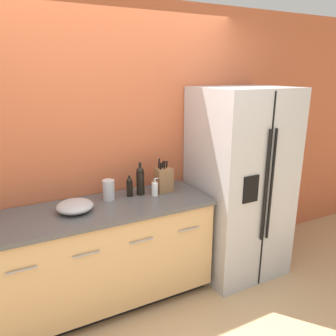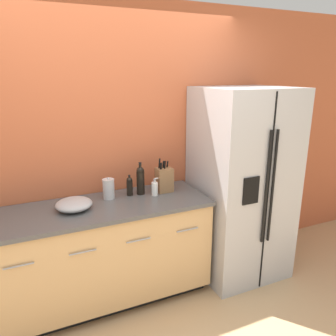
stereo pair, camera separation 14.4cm
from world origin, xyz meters
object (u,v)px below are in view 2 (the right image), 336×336
object	(u,v)px
oil_bottle	(130,186)
knife_block	(164,180)
soap_dispenser	(155,188)
mixing_bowl	(74,204)
wine_bottle	(140,180)
refrigerator	(241,184)
steel_canister	(109,189)

from	to	relation	value
oil_bottle	knife_block	bearing A→B (deg)	-5.84
soap_dispenser	mixing_bowl	size ratio (longest dim) A/B	0.56
wine_bottle	soap_dispenser	size ratio (longest dim) A/B	1.84
knife_block	wine_bottle	size ratio (longest dim) A/B	1.07
refrigerator	wine_bottle	distance (m)	1.00
oil_bottle	steel_canister	distance (m)	0.19
refrigerator	oil_bottle	distance (m)	1.10
wine_bottle	mixing_bowl	xyz separation A→B (m)	(-0.61, -0.11, -0.09)
knife_block	steel_canister	distance (m)	0.52
refrigerator	steel_canister	world-z (taller)	refrigerator
wine_bottle	soap_dispenser	world-z (taller)	wine_bottle
knife_block	steel_canister	xyz separation A→B (m)	(-0.51, 0.04, -0.03)
wine_bottle	mixing_bowl	size ratio (longest dim) A/B	1.02
soap_dispenser	mixing_bowl	bearing A→B (deg)	-177.44
refrigerator	wine_bottle	bearing A→B (deg)	169.33
soap_dispenser	oil_bottle	bearing A→B (deg)	156.40
oil_bottle	steel_canister	bearing A→B (deg)	178.31
oil_bottle	soap_dispenser	bearing A→B (deg)	-23.60
mixing_bowl	oil_bottle	bearing A→B (deg)	13.49
refrigerator	steel_canister	distance (m)	1.29
knife_block	steel_canister	world-z (taller)	knife_block
wine_bottle	oil_bottle	xyz separation A→B (m)	(-0.10, 0.01, -0.05)
wine_bottle	steel_canister	bearing A→B (deg)	177.27
knife_block	mixing_bowl	size ratio (longest dim) A/B	1.09
steel_canister	mixing_bowl	xyz separation A→B (m)	(-0.32, -0.13, -0.04)
refrigerator	steel_canister	bearing A→B (deg)	171.13
knife_block	oil_bottle	distance (m)	0.33
knife_block	mixing_bowl	xyz separation A→B (m)	(-0.83, -0.09, -0.07)
soap_dispenser	oil_bottle	distance (m)	0.23
wine_bottle	mixing_bowl	bearing A→B (deg)	-169.43
soap_dispenser	oil_bottle	world-z (taller)	oil_bottle
refrigerator	mixing_bowl	xyz separation A→B (m)	(-1.59, 0.07, 0.04)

